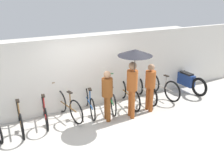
% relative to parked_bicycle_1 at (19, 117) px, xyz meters
% --- Properties ---
extents(ground_plane, '(30.00, 30.00, 0.00)m').
position_rel_parked_bicycle_1_xyz_m(ground_plane, '(2.10, -1.16, -0.38)').
color(ground_plane, '#B7B2A8').
extents(back_wall, '(14.79, 0.12, 2.34)m').
position_rel_parked_bicycle_1_xyz_m(back_wall, '(2.10, 0.53, 0.79)').
color(back_wall, silver).
rests_on(back_wall, ground).
extents(parked_bicycle_1, '(0.44, 1.81, 1.04)m').
position_rel_parked_bicycle_1_xyz_m(parked_bicycle_1, '(0.00, 0.00, 0.00)').
color(parked_bicycle_1, black).
rests_on(parked_bicycle_1, ground).
extents(parked_bicycle_2, '(0.44, 1.63, 1.09)m').
position_rel_parked_bicycle_1_xyz_m(parked_bicycle_2, '(0.70, 0.08, -0.02)').
color(parked_bicycle_2, black).
rests_on(parked_bicycle_2, ground).
extents(parked_bicycle_3, '(0.52, 1.67, 1.04)m').
position_rel_parked_bicycle_1_xyz_m(parked_bicycle_3, '(1.40, 0.05, 0.01)').
color(parked_bicycle_3, black).
rests_on(parked_bicycle_3, ground).
extents(parked_bicycle_4, '(0.48, 1.72, 1.02)m').
position_rel_parked_bicycle_1_xyz_m(parked_bicycle_4, '(2.10, 0.09, -0.01)').
color(parked_bicycle_4, black).
rests_on(parked_bicycle_4, ground).
extents(parked_bicycle_5, '(0.57, 1.67, 1.04)m').
position_rel_parked_bicycle_1_xyz_m(parked_bicycle_5, '(2.80, 0.01, -0.00)').
color(parked_bicycle_5, black).
rests_on(parked_bicycle_5, ground).
extents(parked_bicycle_6, '(0.44, 1.79, 1.04)m').
position_rel_parked_bicycle_1_xyz_m(parked_bicycle_6, '(3.50, 0.04, -0.00)').
color(parked_bicycle_6, black).
rests_on(parked_bicycle_6, ground).
extents(parked_bicycle_7, '(0.44, 1.73, 1.01)m').
position_rel_parked_bicycle_1_xyz_m(parked_bicycle_7, '(4.20, 0.08, -0.02)').
color(parked_bicycle_7, black).
rests_on(parked_bicycle_7, ground).
extents(parked_bicycle_8, '(0.44, 1.78, 0.98)m').
position_rel_parked_bicycle_1_xyz_m(parked_bicycle_8, '(4.89, 0.05, 0.01)').
color(parked_bicycle_8, black).
rests_on(parked_bicycle_8, ground).
extents(pedestrian_leading, '(0.32, 0.32, 1.55)m').
position_rel_parked_bicycle_1_xyz_m(pedestrian_leading, '(2.39, -0.64, 0.52)').
color(pedestrian_leading, brown).
rests_on(pedestrian_leading, ground).
extents(pedestrian_center, '(0.97, 0.97, 2.15)m').
position_rel_parked_bicycle_1_xyz_m(pedestrian_center, '(3.12, -0.87, 1.29)').
color(pedestrian_center, '#9E4C1E').
rests_on(pedestrian_center, ground).
extents(pedestrian_trailing, '(0.32, 0.32, 1.56)m').
position_rel_parked_bicycle_1_xyz_m(pedestrian_trailing, '(3.87, -0.66, 0.53)').
color(pedestrian_trailing, '#9E4C1E').
rests_on(pedestrian_trailing, ground).
extents(motorcycle, '(0.58, 2.02, 0.92)m').
position_rel_parked_bicycle_1_xyz_m(motorcycle, '(6.09, 0.13, 0.02)').
color(motorcycle, black).
rests_on(motorcycle, ground).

